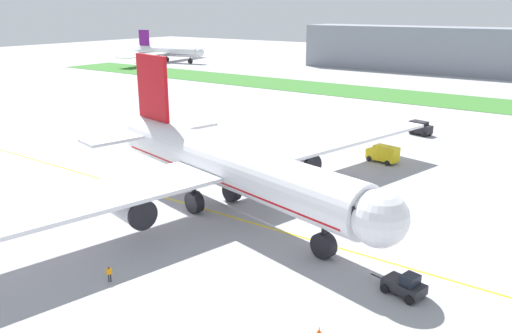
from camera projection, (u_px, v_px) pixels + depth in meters
ground_plane at (190, 212)px, 66.83m from camera, size 600.00×600.00×0.00m
apron_taxi_line at (200, 208)px, 68.37m from camera, size 280.00×0.36×0.01m
grass_median_strip at (436, 99)px, 148.10m from camera, size 320.00×24.00×0.10m
airliner_foreground at (225, 165)px, 65.01m from camera, size 52.04×82.24×19.08m
pushback_tug at (405, 285)px, 47.40m from camera, size 5.67×3.20×2.23m
ground_crew_wingwalker_port at (109, 272)px, 49.70m from camera, size 0.44×0.49×1.64m
traffic_cone_near_nose at (319, 329)px, 42.10m from camera, size 0.36×0.36×0.58m
service_truck_baggage_loader at (383, 154)px, 87.84m from camera, size 5.83×3.25×2.96m
service_truck_fuel_bowser at (420, 128)px, 107.06m from camera, size 4.92×3.49×2.80m
parked_airliner_far_left at (167, 52)px, 246.56m from camera, size 40.59×63.80×15.00m
terminal_building at (456, 51)px, 203.74m from camera, size 125.90×20.00×18.00m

